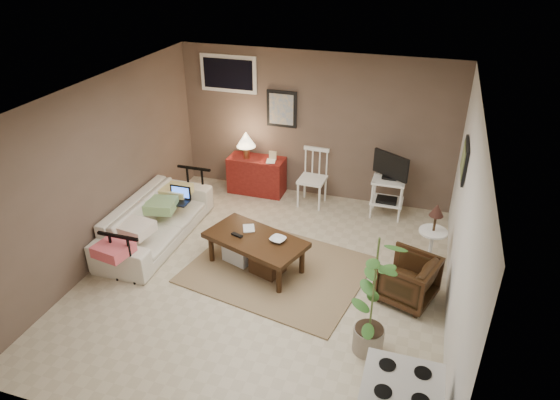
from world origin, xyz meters
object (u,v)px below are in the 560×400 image
(tv_stand, at_px, (389,184))
(potted_plant, at_px, (373,293))
(spindle_chair, at_px, (313,179))
(coffee_table, at_px, (255,250))
(red_console, at_px, (256,172))
(armchair, at_px, (407,277))
(sofa, at_px, (155,214))
(side_table, at_px, (434,230))

(tv_stand, height_order, potted_plant, potted_plant)
(spindle_chair, distance_m, tv_stand, 1.21)
(coffee_table, relative_size, spindle_chair, 1.57)
(red_console, bearing_deg, tv_stand, -3.71)
(tv_stand, height_order, armchair, tv_stand)
(tv_stand, bearing_deg, coffee_table, -127.49)
(coffee_table, xyz_separation_m, tv_stand, (1.48, 1.93, 0.28))
(tv_stand, xyz_separation_m, potted_plant, (0.18, -2.98, 0.22))
(red_console, height_order, armchair, red_console)
(coffee_table, xyz_separation_m, sofa, (-1.60, 0.24, 0.14))
(coffee_table, relative_size, potted_plant, 1.01)
(side_table, bearing_deg, coffee_table, -162.87)
(red_console, distance_m, side_table, 3.27)
(coffee_table, distance_m, tv_stand, 2.45)
(sofa, height_order, side_table, side_table)
(armchair, bearing_deg, potted_plant, 1.95)
(sofa, height_order, red_console, red_console)
(red_console, bearing_deg, armchair, -38.19)
(red_console, distance_m, tv_stand, 2.24)
(potted_plant, bearing_deg, sofa, 158.56)
(red_console, distance_m, spindle_chair, 1.03)
(coffee_table, relative_size, sofa, 0.69)
(coffee_table, relative_size, tv_stand, 1.39)
(red_console, bearing_deg, sofa, -114.96)
(sofa, xyz_separation_m, tv_stand, (3.08, 1.70, 0.14))
(armchair, bearing_deg, tv_stand, -147.31)
(sofa, relative_size, potted_plant, 1.46)
(coffee_table, bearing_deg, spindle_chair, 82.03)
(sofa, xyz_separation_m, spindle_chair, (1.88, 1.73, 0.02))
(sofa, distance_m, tv_stand, 3.52)
(tv_stand, relative_size, potted_plant, 0.72)
(spindle_chair, relative_size, side_table, 0.96)
(tv_stand, distance_m, potted_plant, 2.99)
(armchair, height_order, potted_plant, potted_plant)
(coffee_table, xyz_separation_m, side_table, (2.20, 0.68, 0.33))
(coffee_table, distance_m, spindle_chair, 1.99)
(coffee_table, height_order, potted_plant, potted_plant)
(red_console, height_order, potted_plant, potted_plant)
(sofa, xyz_separation_m, side_table, (3.80, 0.44, 0.19))
(red_console, xyz_separation_m, side_table, (2.94, -1.40, 0.22))
(sofa, distance_m, armchair, 3.58)
(armchair, bearing_deg, sofa, -75.58)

